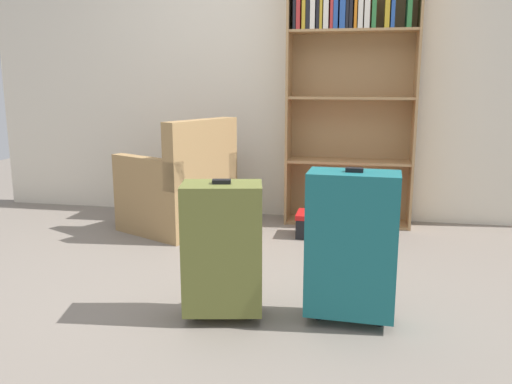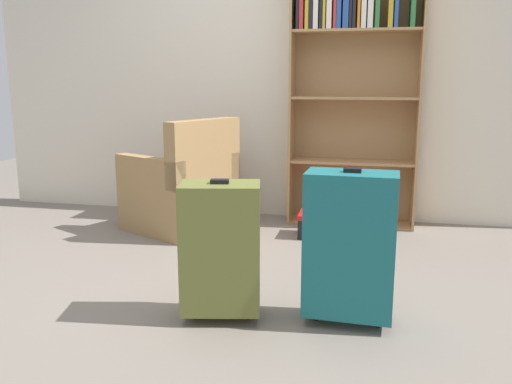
{
  "view_description": "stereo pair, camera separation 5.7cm",
  "coord_description": "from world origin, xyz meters",
  "px_view_note": "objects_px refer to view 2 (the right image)",
  "views": [
    {
      "loc": [
        0.77,
        -2.9,
        1.21
      ],
      "look_at": [
        0.18,
        0.15,
        0.55
      ],
      "focal_mm": 37.94,
      "sensor_mm": 36.0,
      "label": 1
    },
    {
      "loc": [
        0.83,
        -2.89,
        1.21
      ],
      "look_at": [
        0.18,
        0.15,
        0.55
      ],
      "focal_mm": 37.94,
      "sensor_mm": 36.0,
      "label": 2
    }
  ],
  "objects_px": {
    "bookshelf": "(352,68)",
    "suitcase_teal": "(350,245)",
    "armchair": "(183,191)",
    "mug": "(247,226)",
    "suitcase_olive": "(221,248)",
    "storage_box": "(330,225)"
  },
  "relations": [
    {
      "from": "storage_box",
      "to": "suitcase_teal",
      "type": "height_order",
      "value": "suitcase_teal"
    },
    {
      "from": "mug",
      "to": "suitcase_olive",
      "type": "xyz_separation_m",
      "value": [
        0.22,
        -1.56,
        0.33
      ]
    },
    {
      "from": "mug",
      "to": "storage_box",
      "type": "relative_size",
      "value": 0.25
    },
    {
      "from": "suitcase_teal",
      "to": "armchair",
      "type": "bearing_deg",
      "value": 133.37
    },
    {
      "from": "storage_box",
      "to": "suitcase_olive",
      "type": "height_order",
      "value": "suitcase_olive"
    },
    {
      "from": "mug",
      "to": "suitcase_teal",
      "type": "xyz_separation_m",
      "value": [
        0.86,
        -1.48,
        0.36
      ]
    },
    {
      "from": "mug",
      "to": "suitcase_olive",
      "type": "distance_m",
      "value": 1.61
    },
    {
      "from": "storage_box",
      "to": "suitcase_teal",
      "type": "relative_size",
      "value": 0.61
    },
    {
      "from": "armchair",
      "to": "suitcase_teal",
      "type": "relative_size",
      "value": 1.19
    },
    {
      "from": "bookshelf",
      "to": "suitcase_olive",
      "type": "height_order",
      "value": "bookshelf"
    },
    {
      "from": "storage_box",
      "to": "suitcase_olive",
      "type": "relative_size",
      "value": 0.66
    },
    {
      "from": "armchair",
      "to": "mug",
      "type": "xyz_separation_m",
      "value": [
        0.53,
        0.01,
        -0.27
      ]
    },
    {
      "from": "mug",
      "to": "storage_box",
      "type": "bearing_deg",
      "value": 0.51
    },
    {
      "from": "mug",
      "to": "suitcase_teal",
      "type": "distance_m",
      "value": 1.75
    },
    {
      "from": "suitcase_olive",
      "to": "suitcase_teal",
      "type": "xyz_separation_m",
      "value": [
        0.63,
        0.08,
        0.03
      ]
    },
    {
      "from": "armchair",
      "to": "mug",
      "type": "relative_size",
      "value": 7.84
    },
    {
      "from": "bookshelf",
      "to": "suitcase_olive",
      "type": "xyz_separation_m",
      "value": [
        -0.54,
        -2.02,
        -0.91
      ]
    },
    {
      "from": "bookshelf",
      "to": "suitcase_teal",
      "type": "distance_m",
      "value": 2.14
    },
    {
      "from": "mug",
      "to": "suitcase_olive",
      "type": "relative_size",
      "value": 0.17
    },
    {
      "from": "bookshelf",
      "to": "suitcase_olive",
      "type": "relative_size",
      "value": 2.88
    },
    {
      "from": "armchair",
      "to": "suitcase_olive",
      "type": "distance_m",
      "value": 1.72
    },
    {
      "from": "suitcase_olive",
      "to": "suitcase_teal",
      "type": "relative_size",
      "value": 0.92
    }
  ]
}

